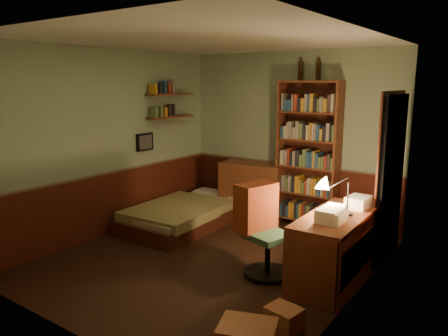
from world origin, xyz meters
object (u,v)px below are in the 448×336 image
Objects in this scene: mini_stereo at (285,160)px; bookshelf at (308,155)px; cardboard_box_b at (284,319)px; dresser at (253,190)px; desk_lamp at (348,189)px; bed at (187,206)px; desk at (335,248)px; office_chair at (268,227)px.

bookshelf is (0.40, -0.04, 0.12)m from mini_stereo.
bookshelf is 7.48× the size of cardboard_box_b.
dresser is 1.77× the size of desk_lamp.
desk_lamp reaches higher than dresser.
desk reaches higher than bed.
cardboard_box_b is at bearing -33.84° from bed.
office_chair is (1.90, -0.85, 0.27)m from bed.
desk_lamp is at bearing 86.95° from cardboard_box_b.
desk_lamp is (0.08, 0.07, 0.65)m from desk.
office_chair is at bearing -71.37° from mini_stereo.
bed is at bearing -146.37° from bookshelf.
bed is at bearing -139.94° from mini_stereo.
mini_stereo is 0.96× the size of cardboard_box_b.
desk is at bearing -56.34° from bookshelf.
mini_stereo reaches higher than dresser.
bookshelf reaches higher than desk.
desk_lamp is (1.14, -1.46, -0.06)m from bookshelf.
office_chair is 3.93× the size of cardboard_box_b.
bed is 7.08× the size of mini_stereo.
cardboard_box_b is at bearing -91.01° from desk.
office_chair is at bearing -78.59° from bookshelf.
desk_lamp is 1.94× the size of cardboard_box_b.
dresser is at bearing 126.52° from cardboard_box_b.
office_chair is at bearing -154.29° from desk.
dresser is 1.10m from bookshelf.
office_chair is (-0.65, -0.34, 0.20)m from desk.
bookshelf is 2.00m from desk.
desk is 4.79× the size of cardboard_box_b.
bed is 1.66m from mini_stereo.
office_chair is 1.19m from cardboard_box_b.
desk is at bearing -11.41° from bed.
bed is 2.60m from desk.
bookshelf is 1.86m from desk_lamp.
office_chair reaches higher than cardboard_box_b.
desk is at bearing 90.62° from cardboard_box_b.
bookshelf reaches higher than cardboard_box_b.
dresser is at bearing -170.07° from mini_stereo.
desk_lamp is 0.49× the size of office_chair.
bookshelf is (0.89, 0.08, 0.64)m from dresser.
dresser is 3.32m from cardboard_box_b.
cardboard_box_b is (1.07, -2.74, -0.98)m from bookshelf.
desk is 1.23m from cardboard_box_b.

